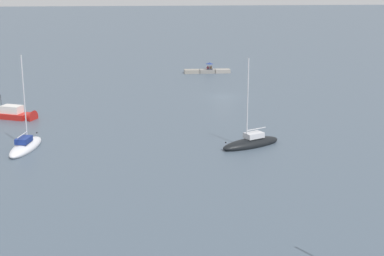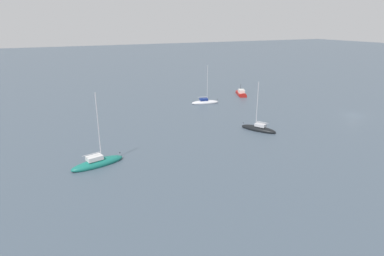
{
  "view_description": "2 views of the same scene",
  "coord_description": "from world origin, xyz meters",
  "px_view_note": "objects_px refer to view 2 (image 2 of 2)",
  "views": [
    {
      "loc": [
        12.18,
        83.26,
        17.5
      ],
      "look_at": [
        7.01,
        25.99,
        2.24
      ],
      "focal_mm": 54.6,
      "sensor_mm": 36.0,
      "label": 1
    },
    {
      "loc": [
        -46.17,
        62.44,
        19.79
      ],
      "look_at": [
        1.69,
        39.19,
        2.19
      ],
      "focal_mm": 30.14,
      "sensor_mm": 36.0,
      "label": 2
    }
  ],
  "objects_px": {
    "sailboat_black_mid": "(259,129)",
    "sailboat_teal_far": "(97,163)",
    "motorboat_red_near": "(242,94)",
    "sailboat_white_near": "(205,102)"
  },
  "relations": [
    {
      "from": "sailboat_black_mid",
      "to": "motorboat_red_near",
      "type": "xyz_separation_m",
      "value": [
        27.03,
        -14.51,
        0.04
      ]
    },
    {
      "from": "sailboat_white_near",
      "to": "sailboat_teal_far",
      "type": "height_order",
      "value": "sailboat_teal_far"
    },
    {
      "from": "motorboat_red_near",
      "to": "sailboat_black_mid",
      "type": "bearing_deg",
      "value": 84.92
    },
    {
      "from": "sailboat_black_mid",
      "to": "motorboat_red_near",
      "type": "height_order",
      "value": "sailboat_black_mid"
    },
    {
      "from": "sailboat_black_mid",
      "to": "motorboat_red_near",
      "type": "distance_m",
      "value": 30.68
    },
    {
      "from": "sailboat_black_mid",
      "to": "sailboat_teal_far",
      "type": "bearing_deg",
      "value": 157.36
    },
    {
      "from": "sailboat_white_near",
      "to": "sailboat_black_mid",
      "type": "bearing_deg",
      "value": 9.46
    },
    {
      "from": "sailboat_white_near",
      "to": "sailboat_black_mid",
      "type": "relative_size",
      "value": 1.04
    },
    {
      "from": "sailboat_black_mid",
      "to": "sailboat_teal_far",
      "type": "distance_m",
      "value": 30.75
    },
    {
      "from": "sailboat_white_near",
      "to": "motorboat_red_near",
      "type": "xyz_separation_m",
      "value": [
        3.75,
        -13.69,
        0.04
      ]
    }
  ]
}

